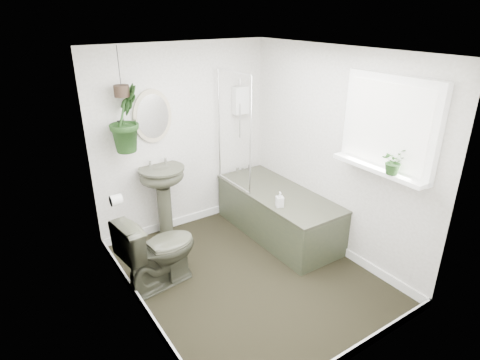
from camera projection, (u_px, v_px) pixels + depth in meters
floor at (248, 275)px, 4.32m from camera, size 2.30×2.80×0.02m
ceiling at (250, 50)px, 3.41m from camera, size 2.30×2.80×0.02m
wall_back at (184, 139)px, 4.94m from camera, size 2.30×0.02×2.30m
wall_front at (364, 240)px, 2.79m from camera, size 2.30×0.02×2.30m
wall_left at (132, 206)px, 3.27m from camera, size 0.02×2.80×2.30m
wall_right at (334, 153)px, 4.45m from camera, size 0.02×2.80×2.30m
skirting at (248, 270)px, 4.30m from camera, size 2.30×2.80×0.10m
bathtub at (278, 213)px, 4.99m from camera, size 0.72×1.72×0.58m
bath_screen at (234, 131)px, 4.81m from camera, size 0.04×0.72×1.40m
shower_box at (241, 100)px, 5.14m from camera, size 0.20×0.10×0.35m
oval_mirror at (153, 116)px, 4.58m from camera, size 0.46×0.03×0.62m
wall_sconce at (120, 130)px, 4.41m from camera, size 0.04×0.04×0.22m
toilet_roll_holder at (116, 200)px, 3.94m from camera, size 0.11×0.11×0.11m
window_recess at (390, 125)px, 3.69m from camera, size 0.08×1.00×0.90m
window_sill at (378, 169)px, 3.82m from camera, size 0.18×1.00×0.04m
window_blinds at (386, 125)px, 3.66m from camera, size 0.01×0.86×0.76m
toilet at (159, 250)px, 4.02m from camera, size 0.84×0.54×0.80m
pedestal_sink at (164, 202)px, 4.89m from camera, size 0.58×0.51×0.92m
sill_plant at (393, 161)px, 3.60m from camera, size 0.26×0.24×0.24m
hanging_plant at (125, 119)px, 4.28m from camera, size 0.49×0.50×0.71m
soap_bottle at (280, 199)px, 4.48m from camera, size 0.11×0.11×0.18m
hanging_pot at (122, 91)px, 4.17m from camera, size 0.16×0.16×0.12m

